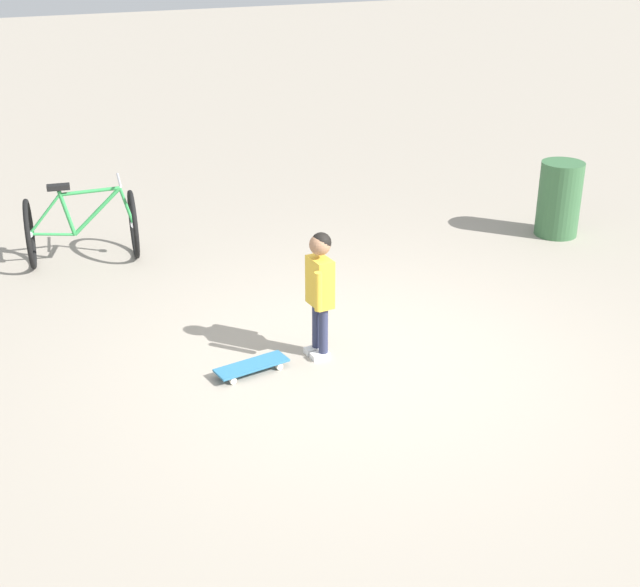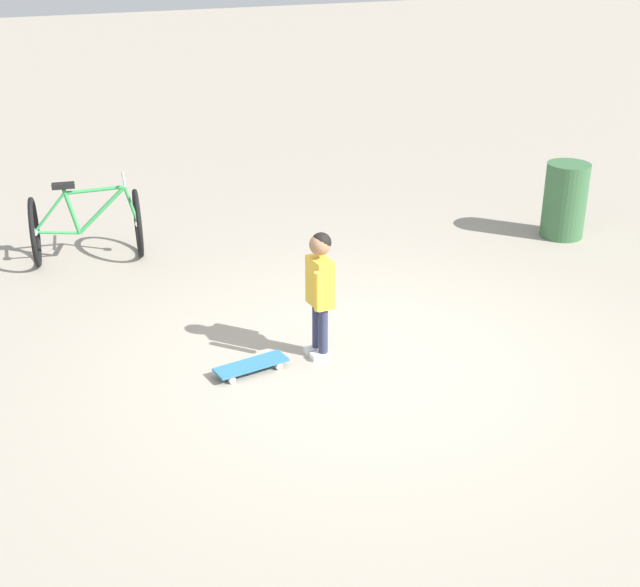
% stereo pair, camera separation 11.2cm
% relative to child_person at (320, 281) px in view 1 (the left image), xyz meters
% --- Properties ---
extents(ground_plane, '(50.00, 50.00, 0.00)m').
position_rel_child_person_xyz_m(ground_plane, '(-0.26, 0.24, -0.66)').
color(ground_plane, '#9E9384').
extents(child_person, '(0.20, 0.38, 1.06)m').
position_rel_child_person_xyz_m(child_person, '(0.00, 0.00, 0.00)').
color(child_person, '#2D3351').
rests_on(child_person, ground).
extents(skateboard, '(0.61, 0.29, 0.07)m').
position_rel_child_person_xyz_m(skateboard, '(0.61, 0.06, -0.60)').
color(skateboard, teal).
rests_on(skateboard, ground).
extents(bicycle_mid, '(1.15, 0.83, 0.85)m').
position_rel_child_person_xyz_m(bicycle_mid, '(1.43, -2.78, -0.28)').
color(bicycle_mid, black).
rests_on(bicycle_mid, ground).
extents(trash_bin, '(0.47, 0.47, 0.83)m').
position_rel_child_person_xyz_m(trash_bin, '(-3.51, -1.55, -0.24)').
color(trash_bin, '#38663D').
rests_on(trash_bin, ground).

